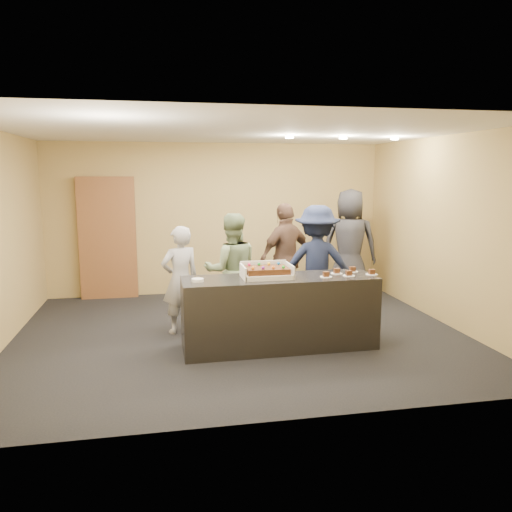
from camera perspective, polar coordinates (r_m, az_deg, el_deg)
name	(u,v)px	position (r m, az deg, el deg)	size (l,w,h in m)	color
room	(240,235)	(6.63, -1.88, 2.37)	(6.04, 6.00, 2.70)	black
serving_counter	(279,313)	(6.26, 2.68, -6.47)	(2.40, 0.70, 0.90)	black
storage_cabinet	(108,238)	(9.02, -16.59, 1.97)	(0.96, 0.15, 2.11)	brown
cake_box	(266,274)	(6.13, 1.19, -2.06)	(0.61, 0.42, 0.18)	white
sheet_cake	(267,270)	(6.10, 1.23, -1.60)	(0.52, 0.36, 0.11)	#3D220D
plate_stack	(198,280)	(5.93, -6.68, -2.75)	(0.14, 0.14, 0.04)	white
slice_a	(326,275)	(6.20, 8.01, -2.19)	(0.15, 0.15, 0.07)	white
slice_b	(337,272)	(6.43, 9.20, -1.81)	(0.15, 0.15, 0.07)	white
slice_c	(349,274)	(6.32, 10.57, -2.05)	(0.15, 0.15, 0.07)	white
slice_d	(352,270)	(6.59, 10.96, -1.59)	(0.15, 0.15, 0.07)	white
slice_e	(372,273)	(6.46, 13.07, -1.89)	(0.15, 0.15, 0.07)	white
person_server_grey	(180,280)	(6.85, -8.64, -2.71)	(0.54, 0.35, 1.47)	#A4A4A9
person_sage_man	(232,270)	(7.05, -2.81, -1.66)	(0.79, 0.61, 1.62)	gray
person_navy_man	(317,265)	(7.25, 6.96, -1.02)	(1.11, 0.64, 1.72)	#18203D
person_brown_extra	(286,258)	(7.85, 3.45, -0.18)	(1.00, 0.42, 1.71)	brown
person_dark_suit	(350,244)	(8.74, 10.65, 1.31)	(0.93, 0.61, 1.91)	#28282D
ceiling_spotlights	(343,138)	(7.49, 9.93, 13.16)	(1.72, 0.12, 0.03)	#FFEAC6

